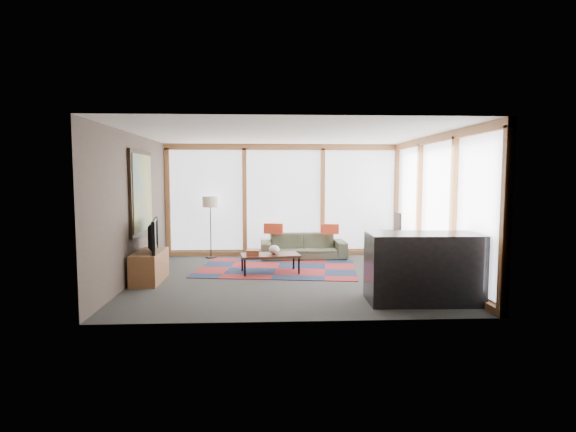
{
  "coord_description": "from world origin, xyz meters",
  "views": [
    {
      "loc": [
        -0.42,
        -8.08,
        1.84
      ],
      "look_at": [
        0.0,
        0.4,
        1.1
      ],
      "focal_mm": 28.0,
      "sensor_mm": 36.0,
      "label": 1
    }
  ],
  "objects_px": {
    "coffee_table": "(270,264)",
    "bar_counter": "(423,268)",
    "floor_lamp": "(211,227)",
    "sofa": "(303,246)",
    "bookshelf": "(403,251)",
    "television": "(149,235)",
    "tv_console": "(150,267)"
  },
  "relations": [
    {
      "from": "floor_lamp",
      "to": "coffee_table",
      "type": "xyz_separation_m",
      "value": [
        1.34,
        -1.71,
        -0.52
      ]
    },
    {
      "from": "sofa",
      "to": "bar_counter",
      "type": "bearing_deg",
      "value": -69.88
    },
    {
      "from": "sofa",
      "to": "coffee_table",
      "type": "height_order",
      "value": "sofa"
    },
    {
      "from": "tv_console",
      "to": "television",
      "type": "bearing_deg",
      "value": 76.35
    },
    {
      "from": "sofa",
      "to": "coffee_table",
      "type": "distance_m",
      "value": 1.72
    },
    {
      "from": "bookshelf",
      "to": "television",
      "type": "distance_m",
      "value": 5.06
    },
    {
      "from": "tv_console",
      "to": "bar_counter",
      "type": "bearing_deg",
      "value": -19.08
    },
    {
      "from": "coffee_table",
      "to": "bookshelf",
      "type": "xyz_separation_m",
      "value": [
        2.77,
        0.6,
        0.12
      ]
    },
    {
      "from": "tv_console",
      "to": "television",
      "type": "distance_m",
      "value": 0.55
    },
    {
      "from": "sofa",
      "to": "bar_counter",
      "type": "height_order",
      "value": "bar_counter"
    },
    {
      "from": "sofa",
      "to": "floor_lamp",
      "type": "distance_m",
      "value": 2.15
    },
    {
      "from": "bookshelf",
      "to": "tv_console",
      "type": "distance_m",
      "value": 5.04
    },
    {
      "from": "sofa",
      "to": "floor_lamp",
      "type": "height_order",
      "value": "floor_lamp"
    },
    {
      "from": "floor_lamp",
      "to": "bookshelf",
      "type": "relative_size",
      "value": 0.58
    },
    {
      "from": "television",
      "to": "bar_counter",
      "type": "height_order",
      "value": "television"
    },
    {
      "from": "coffee_table",
      "to": "bar_counter",
      "type": "height_order",
      "value": "bar_counter"
    },
    {
      "from": "coffee_table",
      "to": "bar_counter",
      "type": "bearing_deg",
      "value": -43.3
    },
    {
      "from": "coffee_table",
      "to": "television",
      "type": "relative_size",
      "value": 1.12
    },
    {
      "from": "floor_lamp",
      "to": "coffee_table",
      "type": "bearing_deg",
      "value": -52.08
    },
    {
      "from": "television",
      "to": "floor_lamp",
      "type": "bearing_deg",
      "value": -29.24
    },
    {
      "from": "sofa",
      "to": "bar_counter",
      "type": "xyz_separation_m",
      "value": [
        1.46,
        -3.64,
        0.23
      ]
    },
    {
      "from": "sofa",
      "to": "tv_console",
      "type": "distance_m",
      "value": 3.59
    },
    {
      "from": "sofa",
      "to": "coffee_table",
      "type": "xyz_separation_m",
      "value": [
        -0.76,
        -1.54,
        -0.1
      ]
    },
    {
      "from": "bookshelf",
      "to": "coffee_table",
      "type": "bearing_deg",
      "value": -167.82
    },
    {
      "from": "bookshelf",
      "to": "floor_lamp",
      "type": "bearing_deg",
      "value": 164.81
    },
    {
      "from": "bookshelf",
      "to": "television",
      "type": "bearing_deg",
      "value": -166.47
    },
    {
      "from": "floor_lamp",
      "to": "coffee_table",
      "type": "distance_m",
      "value": 2.23
    },
    {
      "from": "sofa",
      "to": "television",
      "type": "height_order",
      "value": "television"
    },
    {
      "from": "floor_lamp",
      "to": "bookshelf",
      "type": "bearing_deg",
      "value": -15.19
    },
    {
      "from": "coffee_table",
      "to": "bar_counter",
      "type": "relative_size",
      "value": 0.68
    },
    {
      "from": "sofa",
      "to": "bookshelf",
      "type": "xyz_separation_m",
      "value": [
        2.01,
        -0.94,
        0.02
      ]
    },
    {
      "from": "bar_counter",
      "to": "television",
      "type": "bearing_deg",
      "value": 162.6
    }
  ]
}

